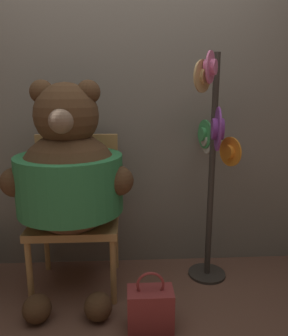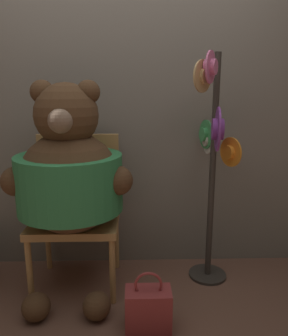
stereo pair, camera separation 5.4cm
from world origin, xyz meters
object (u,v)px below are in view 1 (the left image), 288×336
at_px(hat_display_rack, 211,155).
at_px(handbag_on_ground, 150,308).
at_px(chair, 77,205).
at_px(teddy_bear, 70,176).

relative_size(hat_display_rack, handbag_on_ground, 4.40).
bearing_deg(chair, handbag_on_ground, -49.16).
bearing_deg(chair, teddy_bear, -92.15).
relative_size(chair, hat_display_rack, 0.66).
xyz_separation_m(hat_display_rack, handbag_on_ground, (-0.45, -0.51, -0.81)).
xyz_separation_m(chair, handbag_on_ground, (0.49, -0.57, -0.45)).
distance_m(teddy_bear, handbag_on_ground, 0.95).
xyz_separation_m(teddy_bear, hat_display_rack, (0.95, 0.12, 0.11)).
relative_size(teddy_bear, hat_display_rack, 0.89).
bearing_deg(handbag_on_ground, chair, 130.84).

